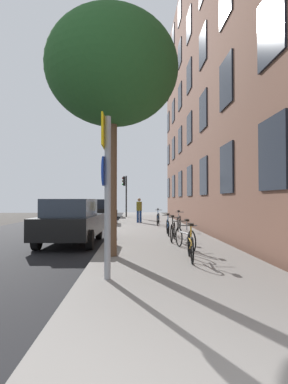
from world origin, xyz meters
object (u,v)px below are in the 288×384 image
at_px(tree_near, 112,70).
at_px(pedestrian_0, 139,209).
at_px(bicycle_2, 173,231).
at_px(car_2, 106,208).
at_px(bicycle_4, 179,222).
at_px(bicycle_0, 191,246).
at_px(bicycle_3, 168,227).
at_px(sign_post, 106,182).
at_px(car_1, 95,211).
at_px(car_0, 71,221).
at_px(bicycle_1, 185,238).
at_px(bicycle_5, 158,218).
at_px(traffic_light, 125,189).

relative_size(tree_near, pedestrian_0, 4.09).
relative_size(bicycle_2, car_2, 0.39).
relative_size(bicycle_4, car_2, 0.42).
relative_size(bicycle_0, bicycle_2, 1.00).
xyz_separation_m(bicycle_3, pedestrian_0, (-1.06, 7.01, 0.55)).
bearing_deg(sign_post, tree_near, 91.32).
distance_m(bicycle_3, pedestrian_0, 7.11).
distance_m(bicycle_4, car_1, 7.30).
bearing_deg(sign_post, pedestrian_0, 86.25).
height_order(bicycle_0, car_0, car_0).
bearing_deg(car_1, bicycle_0, -72.80).
bearing_deg(car_0, pedestrian_0, 73.23).
xyz_separation_m(tree_near, car_1, (-1.99, 12.18, -4.24)).
bearing_deg(pedestrian_0, bicycle_2, -83.19).
bearing_deg(car_1, bicycle_1, -69.96).
xyz_separation_m(bicycle_3, bicycle_4, (0.79, 2.09, 0.02)).
height_order(sign_post, bicycle_3, sign_post).
bearing_deg(pedestrian_0, bicycle_5, -61.37).
height_order(bicycle_2, car_0, car_0).
height_order(sign_post, bicycle_0, sign_post).
distance_m(bicycle_2, car_0, 3.68).
xyz_separation_m(traffic_light, bicycle_4, (2.93, -11.18, -2.04)).
bearing_deg(car_1, car_2, 89.03).
xyz_separation_m(bicycle_1, bicycle_4, (0.70, 5.76, 0.02)).
bearing_deg(pedestrian_0, tree_near, -94.76).
distance_m(bicycle_5, car_2, 10.29).
xyz_separation_m(bicycle_0, bicycle_3, (0.05, 5.24, 0.00)).
height_order(bicycle_1, car_0, car_0).
distance_m(car_1, car_2, 6.98).
bearing_deg(car_2, bicycle_3, -75.02).
distance_m(sign_post, car_2, 21.61).
xyz_separation_m(bicycle_3, car_1, (-4.01, 7.57, 0.37)).
xyz_separation_m(bicycle_0, bicycle_4, (0.84, 7.33, 0.02)).
bearing_deg(tree_near, bicycle_4, 67.21).
bearing_deg(bicycle_5, bicycle_4, -75.28).
distance_m(tree_near, bicycle_4, 8.60).
height_order(sign_post, bicycle_5, sign_post).
relative_size(bicycle_0, bicycle_5, 0.93).
relative_size(pedestrian_0, car_0, 0.38).
bearing_deg(bicycle_5, traffic_light, 104.65).
xyz_separation_m(bicycle_1, car_1, (-4.10, 11.24, 0.37)).
height_order(pedestrian_0, car_2, pedestrian_0).
relative_size(bicycle_0, pedestrian_0, 1.00).
bearing_deg(bicycle_5, tree_near, -101.93).
bearing_deg(bicycle_5, car_2, 112.34).
relative_size(sign_post, bicycle_5, 1.79).
height_order(traffic_light, bicycle_0, traffic_light).
bearing_deg(tree_near, bicycle_3, 66.29).
xyz_separation_m(bicycle_3, bicycle_5, (0.01, 5.04, 0.03)).
bearing_deg(bicycle_0, pedestrian_0, 94.72).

